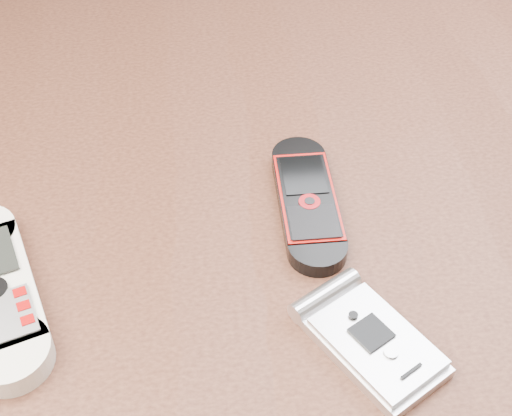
{
  "coord_description": "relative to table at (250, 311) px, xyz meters",
  "views": [
    {
      "loc": [
        -0.03,
        -0.34,
        1.1
      ],
      "look_at": [
        0.01,
        0.0,
        0.76
      ],
      "focal_mm": 50.0,
      "sensor_mm": 36.0,
      "label": 1
    }
  ],
  "objects": [
    {
      "name": "motorola_razr",
      "position": [
        0.06,
        -0.11,
        0.11
      ],
      "size": [
        0.09,
        0.1,
        0.01
      ],
      "primitive_type": "cube",
      "rotation": [
        0.0,
        0.0,
        0.54
      ],
      "color": "silver",
      "rests_on": "table"
    },
    {
      "name": "nokia_black_red",
      "position": [
        0.04,
        0.01,
        0.11
      ],
      "size": [
        0.04,
        0.13,
        0.01
      ],
      "primitive_type": "cube",
      "rotation": [
        0.0,
        0.0,
        -0.01
      ],
      "color": "black",
      "rests_on": "table"
    },
    {
      "name": "table",
      "position": [
        0.0,
        0.0,
        0.0
      ],
      "size": [
        1.2,
        0.8,
        0.75
      ],
      "color": "black",
      "rests_on": "ground"
    }
  ]
}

